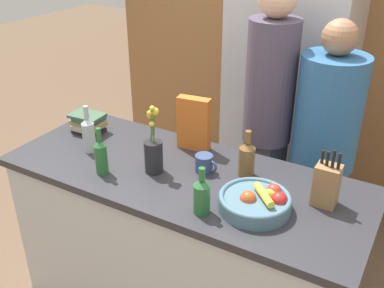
{
  "coord_description": "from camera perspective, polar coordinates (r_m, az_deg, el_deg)",
  "views": [
    {
      "loc": [
        1.0,
        -1.63,
        2.08
      ],
      "look_at": [
        0.0,
        0.09,
        1.04
      ],
      "focal_mm": 42.0,
      "sensor_mm": 36.0,
      "label": 1
    }
  ],
  "objects": [
    {
      "name": "knife_block",
      "position": [
        2.04,
        16.71,
        -4.94
      ],
      "size": [
        0.11,
        0.09,
        0.28
      ],
      "color": "olive",
      "rests_on": "kitchen_island"
    },
    {
      "name": "fruit_bowl",
      "position": [
        1.98,
        8.23,
        -7.16
      ],
      "size": [
        0.32,
        0.32,
        0.1
      ],
      "color": "slate",
      "rests_on": "kitchen_island"
    },
    {
      "name": "bottle_oil",
      "position": [
        1.91,
        1.24,
        -6.53
      ],
      "size": [
        0.07,
        0.07,
        0.22
      ],
      "color": "#286633",
      "rests_on": "kitchen_island"
    },
    {
      "name": "bottle_vinegar",
      "position": [
        2.19,
        6.97,
        -1.78
      ],
      "size": [
        0.08,
        0.08,
        0.24
      ],
      "color": "brown",
      "rests_on": "kitchen_island"
    },
    {
      "name": "kitchen_island",
      "position": [
        2.5,
        -1.08,
        -12.63
      ],
      "size": [
        1.85,
        0.73,
        0.92
      ],
      "color": "silver",
      "rests_on": "ground_plane"
    },
    {
      "name": "bottle_wine",
      "position": [
        2.23,
        -11.48,
        -1.47
      ],
      "size": [
        0.06,
        0.06,
        0.24
      ],
      "color": "#286633",
      "rests_on": "kitchen_island"
    },
    {
      "name": "person_at_sink",
      "position": [
        2.67,
        9.62,
        3.85
      ],
      "size": [
        0.29,
        0.29,
        1.77
      ],
      "rotation": [
        0.0,
        0.0,
        -0.41
      ],
      "color": "#383842",
      "rests_on": "ground_plane"
    },
    {
      "name": "back_wall_wood",
      "position": [
        3.49,
        13.1,
        14.05
      ],
      "size": [
        3.05,
        0.12,
        2.6
      ],
      "color": "olive",
      "rests_on": "ground_plane"
    },
    {
      "name": "person_in_blue",
      "position": [
        2.65,
        16.35,
        -0.15
      ],
      "size": [
        0.36,
        0.36,
        1.6
      ],
      "rotation": [
        0.0,
        0.0,
        0.22
      ],
      "color": "#383842",
      "rests_on": "ground_plane"
    },
    {
      "name": "bottle_water",
      "position": [
        2.45,
        -13.0,
        1.28
      ],
      "size": [
        0.07,
        0.07,
        0.26
      ],
      "color": "#B2BCC1",
      "rests_on": "kitchen_island"
    },
    {
      "name": "book_stack",
      "position": [
        2.69,
        -13.04,
        2.65
      ],
      "size": [
        0.2,
        0.15,
        0.11
      ],
      "color": "#232328",
      "rests_on": "kitchen_island"
    },
    {
      "name": "coffee_mug",
      "position": [
        2.23,
        1.59,
        -2.48
      ],
      "size": [
        0.12,
        0.09,
        0.09
      ],
      "color": "#334770",
      "rests_on": "kitchen_island"
    },
    {
      "name": "cereal_box",
      "position": [
        2.4,
        0.23,
        2.61
      ],
      "size": [
        0.18,
        0.08,
        0.29
      ],
      "color": "orange",
      "rests_on": "kitchen_island"
    },
    {
      "name": "flower_vase",
      "position": [
        2.21,
        -4.91,
        -1.05
      ],
      "size": [
        0.09,
        0.09,
        0.35
      ],
      "color": "#232328",
      "rests_on": "kitchen_island"
    },
    {
      "name": "refrigerator",
      "position": [
        3.23,
        12.24,
        6.64
      ],
      "size": [
        0.77,
        0.63,
        1.91
      ],
      "color": "#B7B7BC",
      "rests_on": "ground_plane"
    }
  ]
}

